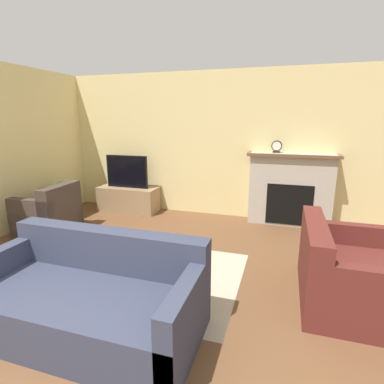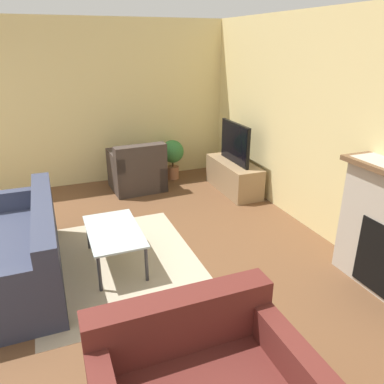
{
  "view_description": "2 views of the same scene",
  "coord_description": "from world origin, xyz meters",
  "px_view_note": "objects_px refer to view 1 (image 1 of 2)",
  "views": [
    {
      "loc": [
        1.44,
        -0.79,
        1.84
      ],
      "look_at": [
        0.29,
        2.88,
        0.9
      ],
      "focal_mm": 28.0,
      "sensor_mm": 36.0,
      "label": 1
    },
    {
      "loc": [
        3.64,
        1.66,
        2.33
      ],
      "look_at": [
        0.29,
        2.98,
        0.88
      ],
      "focal_mm": 35.0,
      "sensor_mm": 36.0,
      "label": 2
    }
  ],
  "objects_px": {
    "couch_loveseat": "(347,275)",
    "potted_plant": "(64,195)",
    "mantel_clock": "(277,146)",
    "couch_sectional": "(90,299)",
    "coffee_table": "(148,246)",
    "tv": "(127,172)",
    "armchair_by_window": "(50,215)"
  },
  "relations": [
    {
      "from": "couch_loveseat",
      "to": "potted_plant",
      "type": "bearing_deg",
      "value": 73.27
    },
    {
      "from": "couch_loveseat",
      "to": "mantel_clock",
      "type": "distance_m",
      "value": 2.68
    },
    {
      "from": "couch_sectional",
      "to": "potted_plant",
      "type": "bearing_deg",
      "value": 133.14
    },
    {
      "from": "coffee_table",
      "to": "mantel_clock",
      "type": "distance_m",
      "value": 2.93
    },
    {
      "from": "couch_sectional",
      "to": "tv",
      "type": "bearing_deg",
      "value": 113.77
    },
    {
      "from": "tv",
      "to": "armchair_by_window",
      "type": "bearing_deg",
      "value": -112.98
    },
    {
      "from": "couch_sectional",
      "to": "couch_loveseat",
      "type": "bearing_deg",
      "value": 26.76
    },
    {
      "from": "tv",
      "to": "couch_loveseat",
      "type": "height_order",
      "value": "tv"
    },
    {
      "from": "coffee_table",
      "to": "mantel_clock",
      "type": "height_order",
      "value": "mantel_clock"
    },
    {
      "from": "tv",
      "to": "armchair_by_window",
      "type": "distance_m",
      "value": 1.68
    },
    {
      "from": "armchair_by_window",
      "to": "mantel_clock",
      "type": "height_order",
      "value": "mantel_clock"
    },
    {
      "from": "couch_loveseat",
      "to": "armchair_by_window",
      "type": "bearing_deg",
      "value": 81.28
    },
    {
      "from": "armchair_by_window",
      "to": "potted_plant",
      "type": "relative_size",
      "value": 1.23
    },
    {
      "from": "armchair_by_window",
      "to": "mantel_clock",
      "type": "distance_m",
      "value": 3.99
    },
    {
      "from": "tv",
      "to": "armchair_by_window",
      "type": "relative_size",
      "value": 1.01
    },
    {
      "from": "couch_loveseat",
      "to": "coffee_table",
      "type": "bearing_deg",
      "value": 93.18
    },
    {
      "from": "tv",
      "to": "potted_plant",
      "type": "bearing_deg",
      "value": -140.62
    },
    {
      "from": "couch_loveseat",
      "to": "mantel_clock",
      "type": "relative_size",
      "value": 6.01
    },
    {
      "from": "coffee_table",
      "to": "mantel_clock",
      "type": "relative_size",
      "value": 4.64
    },
    {
      "from": "tv",
      "to": "potted_plant",
      "type": "height_order",
      "value": "tv"
    },
    {
      "from": "tv",
      "to": "coffee_table",
      "type": "xyz_separation_m",
      "value": [
        1.52,
        -2.26,
        -0.44
      ]
    },
    {
      "from": "armchair_by_window",
      "to": "coffee_table",
      "type": "relative_size",
      "value": 0.89
    },
    {
      "from": "mantel_clock",
      "to": "coffee_table",
      "type": "bearing_deg",
      "value": -118.74
    },
    {
      "from": "couch_loveseat",
      "to": "potted_plant",
      "type": "relative_size",
      "value": 1.78
    },
    {
      "from": "mantel_clock",
      "to": "couch_sectional",
      "type": "bearing_deg",
      "value": -112.27
    },
    {
      "from": "potted_plant",
      "to": "mantel_clock",
      "type": "xyz_separation_m",
      "value": [
        3.77,
        0.91,
        0.92
      ]
    },
    {
      "from": "coffee_table",
      "to": "mantel_clock",
      "type": "xyz_separation_m",
      "value": [
        1.33,
        2.42,
        1.0
      ]
    },
    {
      "from": "couch_sectional",
      "to": "couch_loveseat",
      "type": "distance_m",
      "value": 2.52
    },
    {
      "from": "couch_loveseat",
      "to": "couch_sectional",
      "type": "bearing_deg",
      "value": 116.76
    },
    {
      "from": "couch_sectional",
      "to": "coffee_table",
      "type": "relative_size",
      "value": 2.03
    },
    {
      "from": "coffee_table",
      "to": "armchair_by_window",
      "type": "bearing_deg",
      "value": 159.96
    },
    {
      "from": "tv",
      "to": "couch_sectional",
      "type": "height_order",
      "value": "tv"
    }
  ]
}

